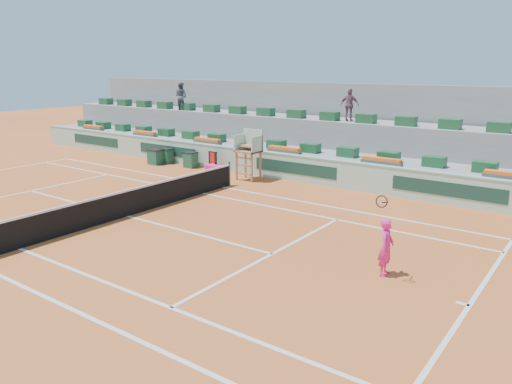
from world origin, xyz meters
TOP-DOWN VIEW (x-y plane):
  - ground at (0.00, 0.00)m, footprint 90.00×90.00m
  - seating_tier_lower at (0.00, 10.70)m, footprint 36.00×4.00m
  - seating_tier_upper at (0.00, 12.30)m, footprint 36.00×2.40m
  - stadium_back_wall at (0.00, 13.90)m, footprint 36.00×0.40m
  - player_bag at (-2.35, 7.58)m, footprint 0.91×0.40m
  - spectator_left at (-8.36, 11.53)m, footprint 0.93×0.77m
  - spectator_mid at (3.00, 11.87)m, footprint 1.00×0.54m
  - court_lines at (0.00, 0.00)m, footprint 23.89×11.09m
  - tennis_net at (0.00, 0.00)m, footprint 0.10×11.97m
  - advertising_hoarding at (0.02, 8.50)m, footprint 36.00×0.34m
  - umpire_chair at (0.00, 7.50)m, footprint 1.10×0.90m
  - seat_row_lower at (0.00, 9.80)m, footprint 32.90×0.60m
  - seat_row_upper at (0.00, 11.70)m, footprint 32.90×0.60m
  - flower_planters at (-1.50, 9.00)m, footprint 26.80×0.36m
  - drink_cooler_a at (-4.28, 7.92)m, footprint 0.67×0.58m
  - drink_cooler_b at (-6.19, 7.99)m, footprint 0.66×0.57m
  - drink_cooler_c at (-6.46, 7.43)m, footprint 0.76×0.66m
  - towel_rack at (-2.70, 7.91)m, footprint 0.56×0.09m
  - tennis_player at (9.62, 0.53)m, footprint 0.44×0.86m

SIDE VIEW (x-z plane):
  - ground at x=0.00m, z-range 0.00..0.00m
  - court_lines at x=0.00m, z-range 0.00..0.01m
  - player_bag at x=-2.35m, z-range 0.00..0.40m
  - drink_cooler_a at x=-4.28m, z-range 0.00..0.84m
  - drink_cooler_b at x=-6.19m, z-range 0.00..0.84m
  - drink_cooler_c at x=-6.46m, z-range 0.00..0.84m
  - tennis_net at x=0.00m, z-range -0.02..1.08m
  - seating_tier_lower at x=0.00m, z-range 0.00..1.20m
  - towel_rack at x=-2.70m, z-range 0.09..1.12m
  - advertising_hoarding at x=0.02m, z-range 0.00..1.26m
  - tennis_player at x=9.62m, z-range -0.36..1.92m
  - seating_tier_upper at x=0.00m, z-range 0.00..2.60m
  - flower_planters at x=-1.50m, z-range 1.19..1.47m
  - seat_row_lower at x=0.00m, z-range 1.20..1.64m
  - umpire_chair at x=0.00m, z-range 0.34..2.74m
  - stadium_back_wall at x=0.00m, z-range 0.00..4.40m
  - seat_row_upper at x=0.00m, z-range 2.60..3.04m
  - spectator_mid at x=3.00m, z-range 2.60..4.22m
  - spectator_left at x=-8.36m, z-range 2.60..4.31m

